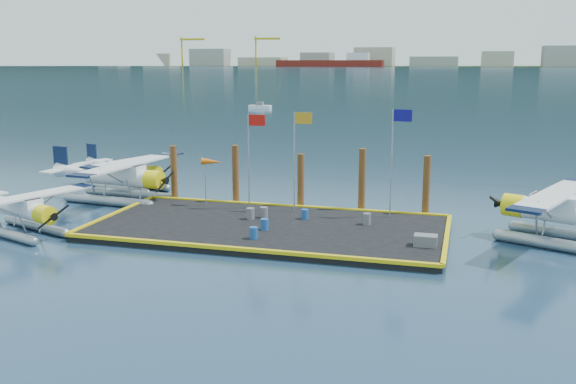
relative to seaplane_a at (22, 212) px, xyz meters
name	(u,v)px	position (x,y,z in m)	size (l,w,h in m)	color
ground	(269,232)	(13.16, 4.44, -1.33)	(4000.00, 4000.00, 0.00)	#18304A
dock	(269,228)	(13.16, 4.44, -1.13)	(20.00, 10.00, 0.40)	black
dock_bumpers	(269,223)	(13.16, 4.44, -0.84)	(20.25, 10.25, 0.18)	gold
far_backdrop	(566,60)	(253.07, 1741.96, 8.12)	(3050.00, 2050.00, 810.00)	black
seaplane_a	(22,212)	(0.00, 0.00, 0.00)	(7.98, 8.48, 3.05)	gray
seaplane_b	(122,180)	(1.06, 9.10, 0.27)	(9.42, 10.40, 3.68)	gray
seaplane_c	(132,172)	(-0.37, 13.07, 0.08)	(8.44, 9.00, 3.23)	gray
seaplane_d	(562,216)	(29.04, 6.08, 0.28)	(9.65, 10.16, 3.70)	gray
drum_0	(250,214)	(11.70, 5.45, -0.59)	(0.48, 0.48, 0.68)	#5B5C61
drum_1	(254,233)	(13.25, 1.45, -0.61)	(0.45, 0.45, 0.63)	#1A4791
drum_2	(305,214)	(14.82, 6.35, -0.63)	(0.42, 0.42, 0.59)	#1A4791
drum_3	(264,224)	(13.25, 3.33, -0.62)	(0.45, 0.45, 0.63)	#1A4791
drum_4	(367,219)	(18.60, 6.07, -0.60)	(0.47, 0.47, 0.66)	#5B5C61
drum_5	(264,212)	(12.37, 6.00, -0.60)	(0.46, 0.46, 0.65)	#5B5C61
crate	(426,240)	(22.16, 2.52, -0.64)	(1.17, 0.78, 0.58)	#5B5C61
flagpole_red	(252,146)	(10.86, 8.24, 3.07)	(1.14, 0.08, 6.00)	gray
flagpole_yellow	(298,146)	(13.86, 8.24, 3.18)	(1.14, 0.08, 6.20)	gray
flagpole_blue	(395,147)	(19.85, 8.24, 3.36)	(1.14, 0.08, 6.50)	gray
windsock	(212,163)	(8.13, 8.24, 1.90)	(1.40, 0.44, 3.12)	gray
piling_0	(174,175)	(4.66, 9.84, 0.67)	(0.44, 0.44, 4.00)	#4C2B15
piling_1	(236,176)	(9.16, 9.84, 0.77)	(0.44, 0.44, 4.20)	#4C2B15
piling_2	(301,183)	(13.66, 9.84, 0.57)	(0.44, 0.44, 3.80)	#4C2B15
piling_3	(362,182)	(17.66, 9.84, 0.82)	(0.44, 0.44, 4.30)	#4C2B15
piling_4	(426,188)	(21.66, 9.84, 0.67)	(0.44, 0.44, 4.00)	#4C2B15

